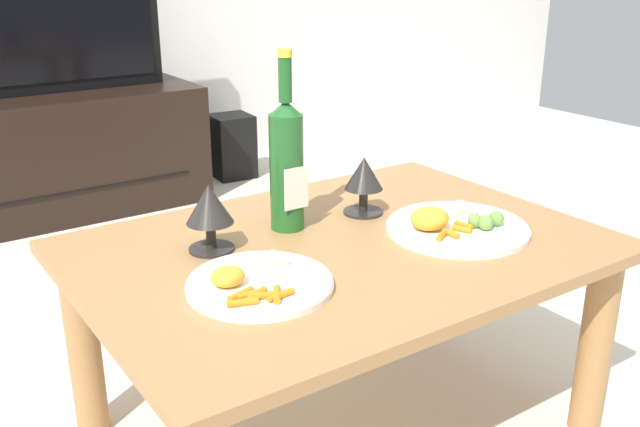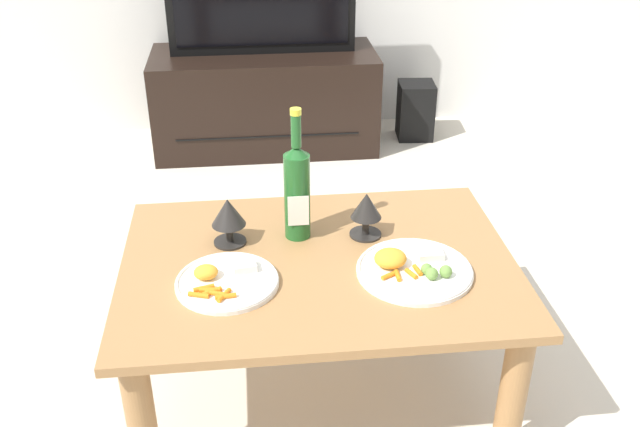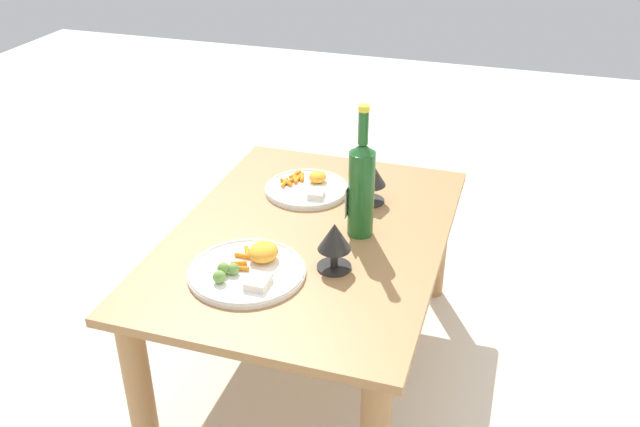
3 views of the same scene
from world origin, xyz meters
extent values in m
plane|color=beige|center=(0.00, 0.00, 0.00)|extent=(6.40, 6.40, 0.00)
cube|color=#9E7042|center=(0.00, 0.00, 0.43)|extent=(1.04, 0.74, 0.03)
cylinder|color=#9E7042|center=(-0.45, -0.31, 0.21)|extent=(0.07, 0.07, 0.42)
cylinder|color=#9E7042|center=(0.45, -0.31, 0.21)|extent=(0.07, 0.07, 0.42)
cylinder|color=#9E7042|center=(-0.45, 0.31, 0.21)|extent=(0.07, 0.07, 0.42)
cylinder|color=#9E7042|center=(0.45, 0.31, 0.21)|extent=(0.07, 0.07, 0.42)
cube|color=black|center=(-0.07, 1.80, 0.24)|extent=(1.09, 0.47, 0.48)
cube|color=black|center=(-0.07, 1.57, 0.14)|extent=(0.87, 0.01, 0.01)
cube|color=black|center=(0.70, 1.83, 0.15)|extent=(0.19, 0.19, 0.29)
cylinder|color=#1E5923|center=(-0.04, 0.14, 0.57)|extent=(0.07, 0.07, 0.24)
cone|color=#1E5923|center=(-0.04, 0.14, 0.70)|extent=(0.07, 0.07, 0.03)
cylinder|color=#1E5923|center=(-0.04, 0.14, 0.76)|extent=(0.03, 0.03, 0.09)
cylinder|color=yellow|center=(-0.04, 0.14, 0.81)|extent=(0.03, 0.03, 0.02)
cube|color=silver|center=(-0.04, 0.10, 0.54)|extent=(0.06, 0.00, 0.09)
cylinder|color=black|center=(-0.23, 0.12, 0.45)|extent=(0.09, 0.09, 0.01)
cylinder|color=black|center=(-0.23, 0.12, 0.48)|extent=(0.02, 0.02, 0.05)
cone|color=black|center=(-0.23, 0.12, 0.54)|extent=(0.09, 0.09, 0.08)
cylinder|color=black|center=(0.14, 0.12, 0.45)|extent=(0.09, 0.09, 0.01)
cylinder|color=black|center=(0.14, 0.12, 0.48)|extent=(0.02, 0.02, 0.05)
cone|color=black|center=(0.14, 0.12, 0.54)|extent=(0.09, 0.09, 0.07)
cylinder|color=white|center=(-0.24, -0.09, 0.45)|extent=(0.26, 0.26, 0.01)
torus|color=white|center=(-0.24, -0.09, 0.46)|extent=(0.26, 0.26, 0.01)
ellipsoid|color=orange|center=(-0.29, -0.07, 0.47)|extent=(0.06, 0.05, 0.03)
cube|color=beige|center=(-0.19, -0.04, 0.47)|extent=(0.06, 0.05, 0.02)
cylinder|color=orange|center=(-0.29, -0.12, 0.46)|extent=(0.05, 0.03, 0.01)
cylinder|color=orange|center=(-0.28, -0.13, 0.46)|extent=(0.05, 0.01, 0.01)
cylinder|color=orange|center=(-0.27, -0.14, 0.46)|extent=(0.05, 0.03, 0.01)
cylinder|color=orange|center=(-0.27, -0.14, 0.46)|extent=(0.05, 0.03, 0.01)
cylinder|color=orange|center=(-0.31, -0.15, 0.46)|extent=(0.05, 0.03, 0.01)
cylinder|color=orange|center=(-0.24, -0.16, 0.46)|extent=(0.05, 0.02, 0.01)
cylinder|color=orange|center=(-0.25, -0.16, 0.46)|extent=(0.04, 0.05, 0.01)
cylinder|color=white|center=(0.24, -0.09, 0.45)|extent=(0.30, 0.30, 0.01)
torus|color=white|center=(0.24, -0.09, 0.46)|extent=(0.29, 0.29, 0.01)
ellipsoid|color=orange|center=(0.18, -0.06, 0.48)|extent=(0.08, 0.08, 0.05)
cube|color=beige|center=(0.29, -0.03, 0.47)|extent=(0.07, 0.05, 0.02)
cylinder|color=orange|center=(0.24, -0.10, 0.46)|extent=(0.02, 0.04, 0.01)
cylinder|color=orange|center=(0.22, -0.11, 0.46)|extent=(0.03, 0.04, 0.01)
cylinder|color=orange|center=(0.16, -0.12, 0.46)|extent=(0.04, 0.03, 0.01)
cylinder|color=orange|center=(0.19, -0.12, 0.46)|extent=(0.01, 0.04, 0.01)
sphere|color=olive|center=(0.26, -0.11, 0.47)|extent=(0.03, 0.03, 0.03)
sphere|color=olive|center=(0.31, -0.13, 0.47)|extent=(0.03, 0.03, 0.03)
sphere|color=olive|center=(0.27, -0.13, 0.47)|extent=(0.03, 0.03, 0.03)
camera|label=1|loc=(-0.79, -1.08, 1.00)|focal=40.29mm
camera|label=2|loc=(-0.17, -1.56, 1.46)|focal=39.65mm
camera|label=3|loc=(1.55, 0.52, 1.42)|focal=38.40mm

